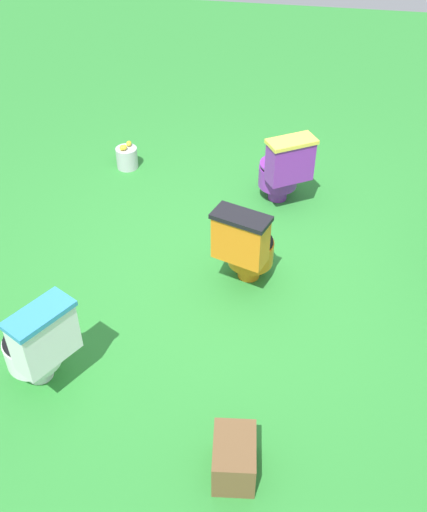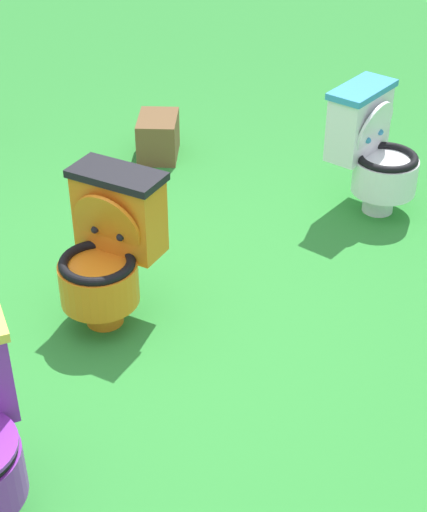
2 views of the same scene
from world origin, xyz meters
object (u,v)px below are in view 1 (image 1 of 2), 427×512
toilet_orange (246,245)px  lemon_bucket (127,157)px  toilet_white (38,343)px  small_crate (234,458)px  toilet_purple (283,169)px

toilet_orange → lemon_bucket: size_ratio=2.63×
toilet_white → small_crate: (0.46, 1.37, -0.24)m
toilet_white → toilet_purple: bearing=-0.3°
toilet_white → small_crate: size_ratio=2.03×
toilet_white → lemon_bucket: bearing=34.2°
toilet_white → small_crate: bearing=-79.1°
toilet_white → toilet_orange: 1.74m
toilet_white → lemon_bucket: 2.83m
toilet_orange → small_crate: (1.71, 0.16, -0.24)m
toilet_orange → lemon_bucket: 2.13m
toilet_white → lemon_bucket: size_ratio=2.63×
toilet_white → toilet_orange: size_ratio=1.00×
toilet_white → toilet_purple: 2.81m
toilet_purple → small_crate: 2.91m
toilet_purple → toilet_white: bearing=-151.8°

